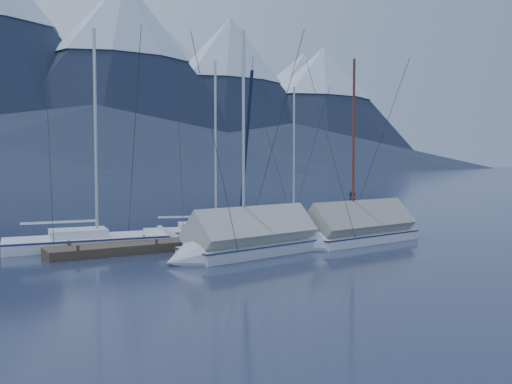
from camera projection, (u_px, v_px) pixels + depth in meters
ground at (281, 247)px, 22.63m from camera, size 1000.00×1000.00×0.00m
dock at (256, 238)px, 24.32m from camera, size 18.00×1.50×0.54m
mooring_posts at (246, 234)px, 24.04m from camera, size 15.12×1.52×0.35m
sailboat_open_left at (110, 242)px, 22.65m from camera, size 7.68×3.36×9.87m
sailboat_open_mid at (226, 234)px, 25.44m from camera, size 7.09×3.96×9.03m
sailboat_open_right at (299, 225)px, 29.35m from camera, size 6.47×2.94×8.29m
sailboat_covered_near at (350, 233)px, 23.64m from camera, size 7.02×3.06×8.88m
sailboat_covered_far at (241, 244)px, 20.35m from camera, size 6.83×3.11×9.26m
person at (353, 208)px, 27.89m from camera, size 0.43×0.64×1.70m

